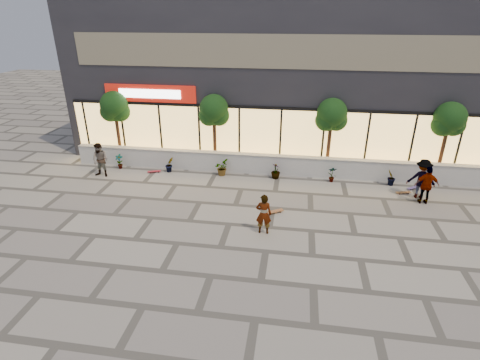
# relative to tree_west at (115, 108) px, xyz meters

# --- Properties ---
(ground) EXTENTS (80.00, 80.00, 0.00)m
(ground) POSITION_rel_tree_west_xyz_m (9.00, -7.70, -2.99)
(ground) COLOR #A8A292
(ground) RESTS_ON ground
(planter_wall) EXTENTS (22.00, 0.42, 1.04)m
(planter_wall) POSITION_rel_tree_west_xyz_m (9.00, -0.70, -2.46)
(planter_wall) COLOR white
(planter_wall) RESTS_ON ground
(retail_building) EXTENTS (24.00, 9.17, 8.50)m
(retail_building) POSITION_rel_tree_west_xyz_m (9.00, 4.79, 1.26)
(retail_building) COLOR #26262B
(retail_building) RESTS_ON ground
(shrub_a) EXTENTS (0.43, 0.29, 0.81)m
(shrub_a) POSITION_rel_tree_west_xyz_m (0.50, -1.25, -2.58)
(shrub_a) COLOR black
(shrub_a) RESTS_ON ground
(shrub_b) EXTENTS (0.57, 0.57, 0.81)m
(shrub_b) POSITION_rel_tree_west_xyz_m (3.30, -1.25, -2.58)
(shrub_b) COLOR black
(shrub_b) RESTS_ON ground
(shrub_c) EXTENTS (0.68, 0.77, 0.81)m
(shrub_c) POSITION_rel_tree_west_xyz_m (6.10, -1.25, -2.58)
(shrub_c) COLOR black
(shrub_c) RESTS_ON ground
(shrub_d) EXTENTS (0.64, 0.64, 0.81)m
(shrub_d) POSITION_rel_tree_west_xyz_m (8.90, -1.25, -2.58)
(shrub_d) COLOR black
(shrub_d) RESTS_ON ground
(shrub_e) EXTENTS (0.46, 0.35, 0.81)m
(shrub_e) POSITION_rel_tree_west_xyz_m (11.70, -1.25, -2.58)
(shrub_e) COLOR black
(shrub_e) RESTS_ON ground
(shrub_f) EXTENTS (0.55, 0.57, 0.81)m
(shrub_f) POSITION_rel_tree_west_xyz_m (14.50, -1.25, -2.58)
(shrub_f) COLOR black
(shrub_f) RESTS_ON ground
(tree_west) EXTENTS (1.60, 1.50, 3.92)m
(tree_west) POSITION_rel_tree_west_xyz_m (0.00, 0.00, 0.00)
(tree_west) COLOR #482B19
(tree_west) RESTS_ON ground
(tree_midwest) EXTENTS (1.60, 1.50, 3.92)m
(tree_midwest) POSITION_rel_tree_west_xyz_m (5.50, 0.00, 0.00)
(tree_midwest) COLOR #482B19
(tree_midwest) RESTS_ON ground
(tree_mideast) EXTENTS (1.60, 1.50, 3.92)m
(tree_mideast) POSITION_rel_tree_west_xyz_m (11.50, 0.00, 0.00)
(tree_mideast) COLOR #482B19
(tree_mideast) RESTS_ON ground
(tree_east) EXTENTS (1.60, 1.50, 3.92)m
(tree_east) POSITION_rel_tree_west_xyz_m (17.00, 0.00, 0.00)
(tree_east) COLOR #482B19
(tree_east) RESTS_ON ground
(skater_center) EXTENTS (0.61, 0.41, 1.62)m
(skater_center) POSITION_rel_tree_west_xyz_m (8.79, -6.47, -2.17)
(skater_center) COLOR white
(skater_center) RESTS_ON ground
(skater_left) EXTENTS (0.91, 0.74, 1.77)m
(skater_left) POSITION_rel_tree_west_xyz_m (0.07, -2.36, -2.10)
(skater_left) COLOR #967961
(skater_left) RESTS_ON ground
(skater_right_near) EXTENTS (1.02, 0.44, 1.73)m
(skater_right_near) POSITION_rel_tree_west_xyz_m (15.57, -2.95, -2.12)
(skater_right_near) COLOR silver
(skater_right_near) RESTS_ON ground
(skater_right_far) EXTENTS (1.29, 0.87, 1.85)m
(skater_right_far) POSITION_rel_tree_west_xyz_m (15.50, -2.41, -2.06)
(skater_right_far) COLOR maroon
(skater_right_far) RESTS_ON ground
(skateboard_center) EXTENTS (0.80, 0.61, 0.10)m
(skateboard_center) POSITION_rel_tree_west_xyz_m (9.10, -4.89, -2.90)
(skateboard_center) COLOR brown
(skateboard_center) RESTS_ON ground
(skateboard_left) EXTENTS (0.71, 0.42, 0.08)m
(skateboard_left) POSITION_rel_tree_west_xyz_m (2.52, -1.50, -2.92)
(skateboard_left) COLOR #B2212C
(skateboard_left) RESTS_ON ground
(skateboard_right_near) EXTENTS (0.72, 0.34, 0.08)m
(skateboard_right_near) POSITION_rel_tree_west_xyz_m (14.92, -2.11, -2.92)
(skateboard_right_near) COLOR brown
(skateboard_right_near) RESTS_ON ground
(skateboard_right_far) EXTENTS (0.67, 0.53, 0.08)m
(skateboard_right_far) POSITION_rel_tree_west_xyz_m (15.51, -1.50, -2.92)
(skateboard_right_far) COLOR #5B4885
(skateboard_right_far) RESTS_ON ground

